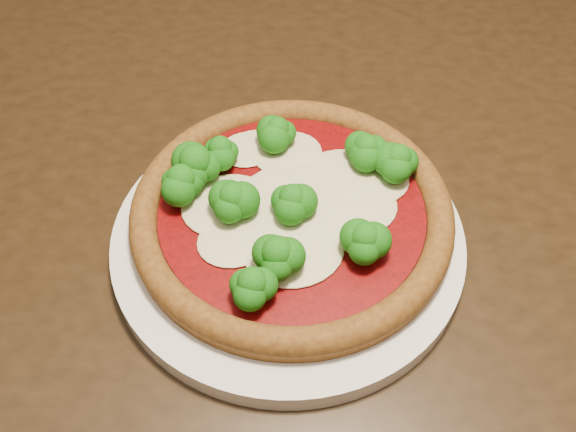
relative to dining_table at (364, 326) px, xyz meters
name	(u,v)px	position (x,y,z in m)	size (l,w,h in m)	color
dining_table	(364,326)	(0.00, 0.00, 0.00)	(1.42, 1.22, 0.75)	black
plate	(288,239)	(-0.06, 0.05, 0.10)	(0.30, 0.30, 0.02)	silver
pizza	(289,206)	(-0.05, 0.06, 0.13)	(0.27, 0.27, 0.06)	brown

